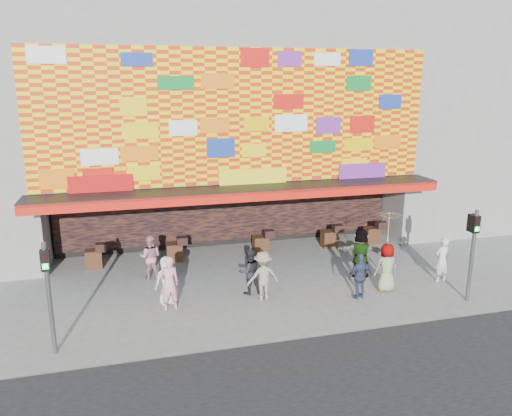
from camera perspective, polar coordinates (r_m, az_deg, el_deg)
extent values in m
plane|color=slate|center=(16.16, 1.46, -10.72)|extent=(90.00, 90.00, 0.00)
cube|color=gray|center=(22.42, -4.35, 13.43)|extent=(15.00, 8.00, 7.00)
cube|color=black|center=(24.01, -4.57, 1.44)|extent=(15.00, 6.00, 3.00)
cube|color=gray|center=(20.02, -23.38, -2.34)|extent=(0.40, 2.00, 3.00)
cube|color=gray|center=(22.85, 15.68, 0.28)|extent=(0.40, 2.00, 3.00)
cube|color=black|center=(18.33, -1.47, 2.24)|extent=(15.20, 1.60, 0.12)
cube|color=red|center=(17.62, -0.88, 1.25)|extent=(15.20, 0.04, 0.35)
cube|color=#FFD600|center=(18.51, -1.93, 10.34)|extent=(14.80, 0.08, 4.90)
cube|color=black|center=(20.99, -3.00, -0.28)|extent=(14.00, 0.25, 2.50)
cube|color=gray|center=(27.93, 23.48, 11.47)|extent=(11.00, 8.00, 12.00)
cylinder|color=#59595B|center=(13.78, -22.52, -9.64)|extent=(0.12, 0.12, 3.00)
cube|color=black|center=(13.41, -22.94, -5.52)|extent=(0.22, 0.18, 0.55)
cube|color=black|center=(13.27, -23.05, -5.12)|extent=(0.14, 0.02, 0.14)
cube|color=#19E533|center=(13.36, -22.94, -6.18)|extent=(0.14, 0.02, 0.14)
cylinder|color=#59595B|center=(17.11, 23.45, -5.08)|extent=(0.12, 0.12, 3.00)
cube|color=black|center=(16.81, 23.80, -1.70)|extent=(0.22, 0.18, 0.55)
cube|color=black|center=(16.71, 24.04, -1.35)|extent=(0.14, 0.02, 0.14)
cube|color=#19E533|center=(16.78, 23.95, -2.21)|extent=(0.14, 0.02, 0.14)
imported|color=white|center=(16.00, -10.11, -8.15)|extent=(0.86, 0.67, 1.56)
imported|color=pink|center=(15.56, -9.90, -8.48)|extent=(0.69, 0.52, 1.73)
imported|color=black|center=(16.50, -0.74, -7.29)|extent=(0.81, 0.67, 1.52)
imported|color=gray|center=(16.03, 0.80, -7.76)|extent=(1.09, 0.67, 1.62)
imported|color=#303A55|center=(16.50, 11.83, -7.61)|extent=(0.94, 0.52, 1.51)
imported|color=gray|center=(18.25, 11.86, -5.02)|extent=(1.72, 1.13, 1.77)
imported|color=gray|center=(17.25, 14.69, -6.59)|extent=(0.80, 0.52, 1.64)
imported|color=beige|center=(18.61, 20.49, -5.55)|extent=(0.64, 0.48, 1.60)
imported|color=#BB7986|center=(18.09, -11.98, -5.50)|extent=(0.91, 0.79, 1.59)
imported|color=beige|center=(16.81, 14.99, -2.12)|extent=(1.51, 1.52, 1.04)
cylinder|color=#4C3326|center=(17.10, 14.78, -5.24)|extent=(0.02, 0.02, 1.00)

